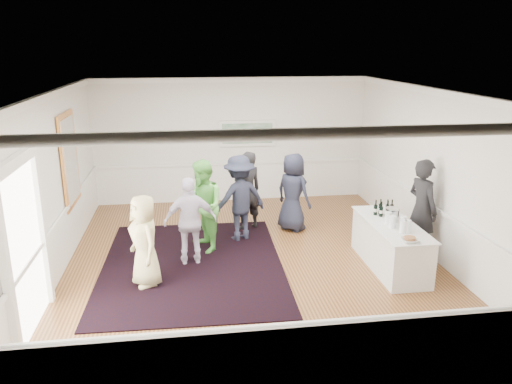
{
  "coord_description": "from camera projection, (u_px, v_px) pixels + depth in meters",
  "views": [
    {
      "loc": [
        -1.18,
        -8.7,
        3.97
      ],
      "look_at": [
        0.09,
        0.2,
        1.31
      ],
      "focal_mm": 35.0,
      "sensor_mm": 36.0,
      "label": 1
    }
  ],
  "objects": [
    {
      "name": "guest_dark_a",
      "position": [
        239.0,
        198.0,
        10.36
      ],
      "size": [
        1.33,
        1.04,
        1.81
      ],
      "primitive_type": "imported",
      "rotation": [
        0.0,
        0.0,
        3.5
      ],
      "color": "#1E2132",
      "rests_on": "floor"
    },
    {
      "name": "ice_bucket",
      "position": [
        392.0,
        215.0,
        9.13
      ],
      "size": [
        0.26,
        0.26,
        0.25
      ],
      "primitive_type": "cylinder",
      "color": "silver",
      "rests_on": "serving_table"
    },
    {
      "name": "landscape_painting",
      "position": [
        247.0,
        133.0,
        12.83
      ],
      "size": [
        1.44,
        0.06,
        0.66
      ],
      "color": "white",
      "rests_on": "wall_back"
    },
    {
      "name": "wall_right",
      "position": [
        433.0,
        173.0,
        9.56
      ],
      "size": [
        0.02,
        8.0,
        3.2
      ],
      "primitive_type": "cube",
      "color": "white",
      "rests_on": "floor"
    },
    {
      "name": "ceiling",
      "position": [
        252.0,
        91.0,
        8.63
      ],
      "size": [
        7.0,
        8.0,
        0.02
      ],
      "primitive_type": "cube",
      "color": "white",
      "rests_on": "wall_back"
    },
    {
      "name": "juice_pitchers",
      "position": [
        399.0,
        223.0,
        8.73
      ],
      "size": [
        0.29,
        0.58,
        0.24
      ],
      "color": "#67B23F",
      "rests_on": "serving_table"
    },
    {
      "name": "doorway",
      "position": [
        24.0,
        238.0,
        6.87
      ],
      "size": [
        0.1,
        1.78,
        2.56
      ],
      "color": "white",
      "rests_on": "wall_left"
    },
    {
      "name": "wall_front",
      "position": [
        303.0,
        277.0,
        5.29
      ],
      "size": [
        7.0,
        0.02,
        3.2
      ],
      "primitive_type": "cube",
      "color": "white",
      "rests_on": "floor"
    },
    {
      "name": "guest_green",
      "position": [
        203.0,
        207.0,
        9.78
      ],
      "size": [
        0.94,
        1.07,
        1.84
      ],
      "primitive_type": "imported",
      "rotation": [
        0.0,
        0.0,
        -1.26
      ],
      "color": "#61C14D",
      "rests_on": "floor"
    },
    {
      "name": "guest_dark_b",
      "position": [
        248.0,
        191.0,
        10.98
      ],
      "size": [
        0.76,
        0.64,
        1.77
      ],
      "primitive_type": "imported",
      "rotation": [
        0.0,
        0.0,
        3.53
      ],
      "color": "black",
      "rests_on": "floor"
    },
    {
      "name": "wall_left",
      "position": [
        52.0,
        188.0,
        8.61
      ],
      "size": [
        0.02,
        8.0,
        3.2
      ],
      "primitive_type": "cube",
      "color": "white",
      "rests_on": "floor"
    },
    {
      "name": "area_rug",
      "position": [
        193.0,
        264.0,
        9.36
      ],
      "size": [
        3.44,
        4.45,
        0.02
      ],
      "primitive_type": "cube",
      "rotation": [
        0.0,
        0.0,
        -0.03
      ],
      "color": "black",
      "rests_on": "floor"
    },
    {
      "name": "guest_navy",
      "position": [
        293.0,
        192.0,
        10.93
      ],
      "size": [
        0.97,
        1.0,
        1.73
      ],
      "primitive_type": "imported",
      "rotation": [
        0.0,
        0.0,
        2.28
      ],
      "color": "#1E2132",
      "rests_on": "floor"
    },
    {
      "name": "guest_tan",
      "position": [
        145.0,
        241.0,
        8.39
      ],
      "size": [
        0.79,
        0.93,
        1.6
      ],
      "primitive_type": "imported",
      "rotation": [
        0.0,
        0.0,
        -1.13
      ],
      "color": "tan",
      "rests_on": "floor"
    },
    {
      "name": "guest_lilac",
      "position": [
        191.0,
        221.0,
        9.22
      ],
      "size": [
        1.0,
        0.47,
        1.67
      ],
      "primitive_type": "imported",
      "rotation": [
        0.0,
        0.0,
        3.2
      ],
      "color": "silver",
      "rests_on": "floor"
    },
    {
      "name": "bartender",
      "position": [
        422.0,
        210.0,
        9.43
      ],
      "size": [
        0.63,
        0.81,
        1.96
      ],
      "primitive_type": "imported",
      "rotation": [
        0.0,
        0.0,
        1.83
      ],
      "color": "black",
      "rests_on": "floor"
    },
    {
      "name": "serving_table",
      "position": [
        390.0,
        245.0,
        9.17
      ],
      "size": [
        0.81,
        2.12,
        0.86
      ],
      "color": "silver",
      "rests_on": "floor"
    },
    {
      "name": "wine_bottles",
      "position": [
        384.0,
        207.0,
        9.45
      ],
      "size": [
        0.39,
        0.22,
        0.31
      ],
      "color": "black",
      "rests_on": "serving_table"
    },
    {
      "name": "floor",
      "position": [
        253.0,
        261.0,
        9.54
      ],
      "size": [
        8.0,
        8.0,
        0.0
      ],
      "primitive_type": "plane",
      "color": "#925E2F",
      "rests_on": "ground"
    },
    {
      "name": "wall_back",
      "position": [
        232.0,
        140.0,
        12.88
      ],
      "size": [
        7.0,
        0.02,
        3.2
      ],
      "primitive_type": "cube",
      "color": "white",
      "rests_on": "floor"
    },
    {
      "name": "nut_bowl",
      "position": [
        410.0,
        239.0,
        8.2
      ],
      "size": [
        0.28,
        0.28,
        0.08
      ],
      "color": "white",
      "rests_on": "serving_table"
    },
    {
      "name": "wainscoting",
      "position": [
        253.0,
        236.0,
        9.4
      ],
      "size": [
        7.0,
        8.0,
        1.0
      ],
      "primitive_type": null,
      "color": "white",
      "rests_on": "floor"
    },
    {
      "name": "mirror",
      "position": [
        70.0,
        160.0,
        9.8
      ],
      "size": [
        0.05,
        1.25,
        1.85
      ],
      "color": "#EC9645",
      "rests_on": "wall_left"
    }
  ]
}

